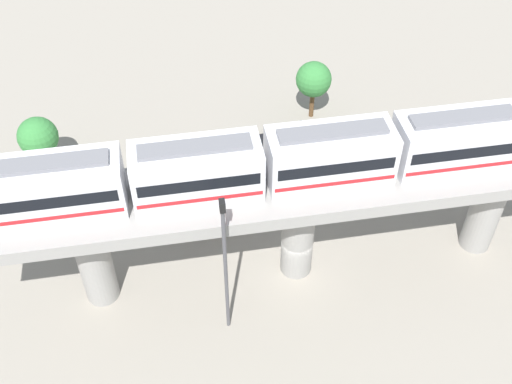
% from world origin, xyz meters
% --- Properties ---
extents(ground_plane, '(120.00, 120.00, 0.00)m').
position_xyz_m(ground_plane, '(0.00, 0.00, 0.00)').
color(ground_plane, gray).
extents(viaduct, '(5.20, 35.80, 7.36)m').
position_xyz_m(viaduct, '(0.00, 0.00, 5.77)').
color(viaduct, '#999691').
rests_on(viaduct, ground).
extents(train, '(2.64, 27.45, 3.24)m').
position_xyz_m(train, '(0.00, -2.04, 8.90)').
color(train, silver).
rests_on(train, viaduct).
extents(parked_car_orange, '(2.20, 4.35, 1.76)m').
position_xyz_m(parked_car_orange, '(-5.85, -4.98, 0.74)').
color(parked_car_orange, orange).
rests_on(parked_car_orange, ground).
extents(parked_car_black, '(2.06, 4.31, 1.76)m').
position_xyz_m(parked_car_black, '(-11.15, 1.90, 0.74)').
color(parked_car_black, black).
rests_on(parked_car_black, ground).
extents(tree_near_viaduct, '(2.71, 2.71, 4.77)m').
position_xyz_m(tree_near_viaduct, '(-14.70, 4.49, 3.38)').
color(tree_near_viaduct, brown).
rests_on(tree_near_viaduct, ground).
extents(tree_far_corner, '(2.76, 2.76, 4.53)m').
position_xyz_m(tree_far_corner, '(-11.62, -15.53, 3.12)').
color(tree_far_corner, brown).
rests_on(tree_far_corner, ground).
extents(signal_post, '(0.44, 0.28, 9.96)m').
position_xyz_m(signal_post, '(3.40, -4.64, 5.50)').
color(signal_post, '#4C4C51').
rests_on(signal_post, ground).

